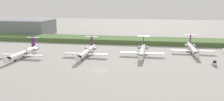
% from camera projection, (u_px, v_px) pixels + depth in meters
% --- Properties ---
extents(ground_plane, '(500.00, 500.00, 0.00)m').
position_uv_depth(ground_plane, '(113.00, 55.00, 128.44)').
color(ground_plane, '#9E9B96').
extents(grass_berm, '(320.00, 20.00, 3.01)m').
position_uv_depth(grass_berm, '(123.00, 40.00, 166.42)').
color(grass_berm, '#4C6B38').
rests_on(grass_berm, ground).
extents(regional_jet_second, '(22.81, 31.00, 9.00)m').
position_uv_depth(regional_jet_second, '(24.00, 53.00, 121.28)').
color(regional_jet_second, white).
rests_on(regional_jet_second, ground).
extents(regional_jet_third, '(22.81, 31.00, 9.00)m').
position_uv_depth(regional_jet_third, '(87.00, 52.00, 123.80)').
color(regional_jet_third, white).
rests_on(regional_jet_third, ground).
extents(regional_jet_fourth, '(22.81, 31.00, 9.00)m').
position_uv_depth(regional_jet_fourth, '(142.00, 51.00, 125.71)').
color(regional_jet_fourth, white).
rests_on(regional_jet_fourth, ground).
extents(regional_jet_fifth, '(22.81, 31.00, 9.00)m').
position_uv_depth(regional_jet_fifth, '(193.00, 49.00, 131.32)').
color(regional_jet_fifth, white).
rests_on(regional_jet_fifth, ground).
extents(distant_hangar, '(49.26, 29.54, 12.60)m').
position_uv_depth(distant_hangar, '(22.00, 27.00, 202.91)').
color(distant_hangar, gray).
rests_on(distant_hangar, ground).
extents(baggage_tug, '(1.72, 3.20, 2.30)m').
position_uv_depth(baggage_tug, '(214.00, 63.00, 107.05)').
color(baggage_tug, silver).
rests_on(baggage_tug, ground).
extents(safety_cone_front_marker, '(0.44, 0.44, 0.55)m').
position_uv_depth(safety_cone_front_marker, '(134.00, 64.00, 109.42)').
color(safety_cone_front_marker, orange).
rests_on(safety_cone_front_marker, ground).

